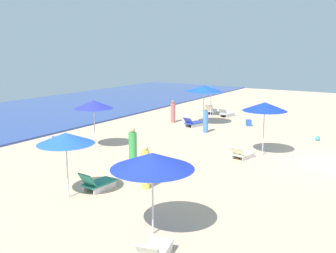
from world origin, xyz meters
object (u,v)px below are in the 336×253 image
(lounge_chair_5_0, at_px, (155,251))
(beachgoer_2, at_px, (133,148))
(beach_ball_1, at_px, (167,176))
(lounge_chair_3_1, at_px, (211,110))
(beachgoer_1, at_px, (206,121))
(beachgoer_3, at_px, (173,112))
(beach_ball_0, at_px, (318,138))
(lounge_chair_1_0, at_px, (66,144))
(lounge_chair_2_0, at_px, (242,153))
(umbrella_0, at_px, (66,138))
(umbrella_4, at_px, (204,89))
(umbrella_1, at_px, (94,104))
(cooler_box_2, at_px, (249,123))
(lounge_chair_4_0, at_px, (193,123))
(umbrella_2, at_px, (265,107))
(beachgoer_0, at_px, (146,168))
(umbrella_3, at_px, (211,89))
(lounge_chair_3_0, at_px, (227,113))
(lounge_chair_0_0, at_px, (97,183))
(umbrella_5, at_px, (152,161))

(lounge_chair_5_0, distance_m, beachgoer_2, 8.06)
(lounge_chair_5_0, relative_size, beach_ball_1, 3.57)
(lounge_chair_3_1, bearing_deg, beachgoer_1, 103.56)
(beachgoer_3, relative_size, beach_ball_0, 5.87)
(lounge_chair_1_0, xyz_separation_m, lounge_chair_2_0, (3.04, -8.52, -0.00))
(lounge_chair_2_0, bearing_deg, beach_ball_0, -100.70)
(umbrella_0, relative_size, umbrella_4, 0.87)
(umbrella_1, height_order, beach_ball_0, umbrella_1)
(cooler_box_2, bearing_deg, lounge_chair_4_0, 99.90)
(lounge_chair_4_0, distance_m, beach_ball_1, 10.77)
(umbrella_0, relative_size, umbrella_1, 0.92)
(lounge_chair_2_0, bearing_deg, umbrella_2, -107.37)
(lounge_chair_4_0, relative_size, beachgoer_3, 0.97)
(lounge_chair_1_0, relative_size, beach_ball_0, 5.26)
(umbrella_0, bearing_deg, lounge_chair_1_0, 46.94)
(beachgoer_0, height_order, cooler_box_2, beachgoer_0)
(lounge_chair_2_0, distance_m, umbrella_3, 11.95)
(lounge_chair_1_0, distance_m, beachgoer_3, 9.19)
(beach_ball_0, height_order, beach_ball_1, beach_ball_1)
(umbrella_1, bearing_deg, lounge_chair_1_0, 124.82)
(lounge_chair_1_0, bearing_deg, umbrella_0, 136.77)
(lounge_chair_2_0, xyz_separation_m, cooler_box_2, (7.74, 2.49, -0.05))
(umbrella_4, bearing_deg, beach_ball_0, -95.90)
(lounge_chair_4_0, xyz_separation_m, beach_ball_1, (-9.95, -4.12, -0.07))
(lounge_chair_3_1, relative_size, beachgoer_0, 0.93)
(lounge_chair_3_1, xyz_separation_m, lounge_chair_4_0, (-5.24, -1.19, -0.02))
(lounge_chair_3_0, relative_size, lounge_chair_4_0, 1.02)
(umbrella_0, bearing_deg, umbrella_4, 7.42)
(lounge_chair_0_0, distance_m, lounge_chair_3_0, 17.09)
(beach_ball_0, bearing_deg, beachgoer_3, 87.82)
(beachgoer_1, relative_size, cooler_box_2, 3.10)
(lounge_chair_4_0, bearing_deg, beachgoer_3, -4.74)
(lounge_chair_3_0, height_order, umbrella_4, umbrella_4)
(umbrella_2, distance_m, beachgoer_0, 7.35)
(umbrella_0, height_order, lounge_chair_1_0, umbrella_0)
(lounge_chair_2_0, height_order, lounge_chair_3_0, lounge_chair_3_0)
(lounge_chair_2_0, relative_size, lounge_chair_5_0, 1.00)
(beachgoer_2, relative_size, cooler_box_2, 3.42)
(beachgoer_3, xyz_separation_m, cooler_box_2, (1.67, -4.96, -0.54))
(lounge_chair_0_0, height_order, beachgoer_1, beachgoer_1)
(umbrella_1, distance_m, umbrella_5, 10.15)
(lounge_chair_1_0, distance_m, umbrella_4, 10.31)
(umbrella_4, bearing_deg, lounge_chair_5_0, -157.34)
(lounge_chair_5_0, distance_m, beachgoer_0, 5.09)
(umbrella_4, relative_size, beachgoer_2, 1.54)
(umbrella_4, xyz_separation_m, beachgoer_2, (-10.08, -1.53, -1.66))
(lounge_chair_4_0, relative_size, beach_ball_1, 3.89)
(umbrella_1, height_order, beachgoer_0, umbrella_1)
(lounge_chair_3_1, relative_size, beach_ball_0, 5.90)
(umbrella_1, relative_size, beachgoer_0, 1.49)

